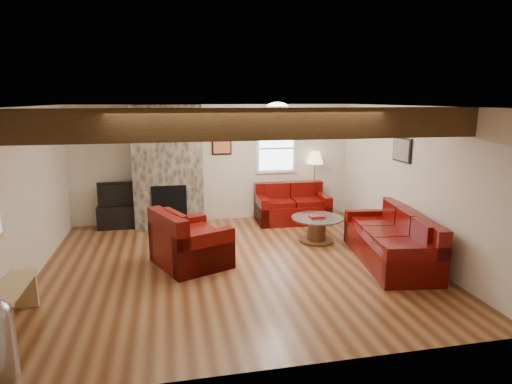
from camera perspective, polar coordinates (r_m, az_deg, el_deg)
room at (r=6.60m, az=-2.87°, el=0.42°), size 8.00×8.00×8.00m
oak_beam at (r=5.23m, az=-0.87°, el=9.07°), size 6.00×0.36×0.38m
chimney_breast at (r=8.98m, az=-11.67°, el=3.15°), size 1.40×0.67×2.50m
back_window at (r=9.44m, az=2.71°, el=5.84°), size 0.90×0.08×1.10m
ceiling_dome at (r=7.52m, az=2.86°, el=11.01°), size 0.40×0.40×0.18m
artwork_back at (r=9.21m, az=-4.59°, el=6.59°), size 0.42×0.06×0.52m
artwork_right at (r=7.80m, az=18.83°, el=5.34°), size 0.06×0.55×0.42m
sofa_three at (r=7.29m, az=17.40°, el=-5.75°), size 1.20×2.27×0.84m
loveseat at (r=9.25m, az=4.86°, el=-1.53°), size 1.56×0.93×0.81m
armchair_red at (r=6.92m, az=-8.69°, el=-5.99°), size 1.34×1.41×0.90m
coffee_table at (r=8.06m, az=8.10°, el=-4.95°), size 0.96×0.96×0.50m
tv_cabinet at (r=9.27m, az=-17.42°, el=-3.09°), size 0.96×0.38×0.48m
television at (r=9.16m, az=-17.62°, el=-0.13°), size 0.87×0.11×0.50m
floor_lamp at (r=9.57m, az=7.86°, el=4.10°), size 0.38×0.38×1.48m
pine_bench at (r=5.76m, az=-30.10°, el=-13.64°), size 0.31×1.31×0.49m
coal_bucket at (r=8.52m, az=-9.58°, el=-4.53°), size 0.35×0.35×0.33m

